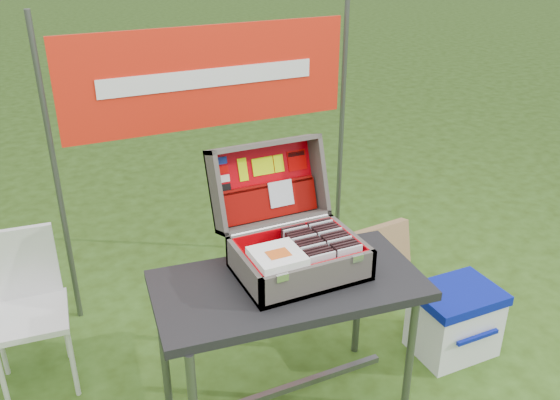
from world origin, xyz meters
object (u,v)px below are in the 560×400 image
cooler (454,321)px  cardboard_box (380,261)px  suitcase (293,218)px  chair (28,319)px  table (288,348)px

cooler → cardboard_box: (-0.04, 0.62, 0.03)m
cooler → suitcase: bearing=174.7°
chair → cooler: bearing=-13.1°
suitcase → cardboard_box: 1.24m
suitcase → cardboard_box: bearing=32.0°
table → suitcase: size_ratio=2.11×
suitcase → chair: bearing=152.9°
table → cooler: size_ratio=2.66×
table → suitcase: suitcase is taller
table → cardboard_box: (0.92, 0.63, -0.13)m
suitcase → cardboard_box: (0.85, 0.53, -0.72)m
cooler → cardboard_box: bearing=94.2°
chair → cardboard_box: chair is taller
table → cardboard_box: size_ratio=2.59×
cooler → chair: bearing=162.3°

